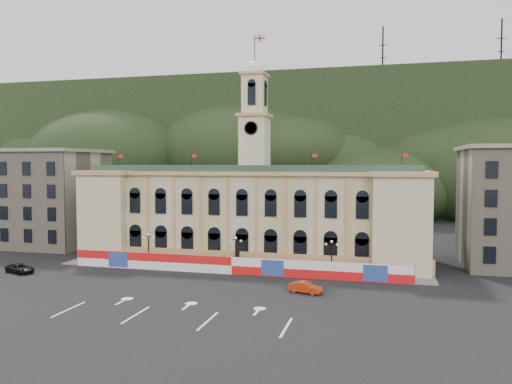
% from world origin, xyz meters
% --- Properties ---
extents(ground, '(260.00, 260.00, 0.00)m').
position_xyz_m(ground, '(0.00, 0.00, 0.00)').
color(ground, black).
rests_on(ground, ground).
extents(lane_markings, '(26.00, 10.00, 0.02)m').
position_xyz_m(lane_markings, '(0.00, -5.00, 0.00)').
color(lane_markings, white).
rests_on(lane_markings, ground).
extents(hill_ridge, '(230.00, 80.00, 64.00)m').
position_xyz_m(hill_ridge, '(0.03, 121.99, 19.48)').
color(hill_ridge, black).
rests_on(hill_ridge, ground).
extents(city_hall, '(56.20, 17.60, 37.10)m').
position_xyz_m(city_hall, '(0.00, 27.63, 7.85)').
color(city_hall, beige).
rests_on(city_hall, ground).
extents(side_building_left, '(21.00, 17.00, 18.60)m').
position_xyz_m(side_building_left, '(-43.00, 30.93, 9.33)').
color(side_building_left, tan).
rests_on(side_building_left, ground).
extents(hoarding_fence, '(50.00, 0.44, 2.50)m').
position_xyz_m(hoarding_fence, '(0.06, 15.07, 1.25)').
color(hoarding_fence, red).
rests_on(hoarding_fence, ground).
extents(pavement, '(56.00, 5.50, 0.16)m').
position_xyz_m(pavement, '(0.00, 17.75, 0.08)').
color(pavement, slate).
rests_on(pavement, ground).
extents(statue, '(1.40, 1.40, 3.72)m').
position_xyz_m(statue, '(0.00, 18.00, 1.19)').
color(statue, '#595651').
rests_on(statue, ground).
extents(lamp_left, '(1.96, 0.44, 5.15)m').
position_xyz_m(lamp_left, '(-14.00, 17.00, 3.07)').
color(lamp_left, black).
rests_on(lamp_left, ground).
extents(lamp_center, '(1.96, 0.44, 5.15)m').
position_xyz_m(lamp_center, '(0.00, 17.00, 3.07)').
color(lamp_center, black).
rests_on(lamp_center, ground).
extents(lamp_right, '(1.96, 0.44, 5.15)m').
position_xyz_m(lamp_right, '(14.00, 17.00, 3.07)').
color(lamp_right, black).
rests_on(lamp_right, ground).
extents(red_sedan, '(3.37, 4.82, 1.37)m').
position_xyz_m(red_sedan, '(11.80, 7.35, 0.68)').
color(red_sedan, '#BC2E0D').
rests_on(red_sedan, ground).
extents(black_suv, '(5.33, 6.28, 1.35)m').
position_xyz_m(black_suv, '(-30.00, 8.23, 0.67)').
color(black_suv, black).
rests_on(black_suv, ground).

